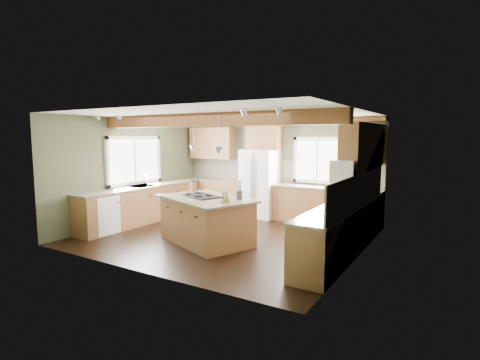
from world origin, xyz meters
The scene contains 37 objects.
floor centered at (0.00, 0.00, 0.00)m, with size 5.60×5.60×0.00m, color black.
ceiling centered at (0.00, 0.00, 2.60)m, with size 5.60×5.60×0.00m, color silver.
wall_back centered at (0.00, 2.50, 1.30)m, with size 5.60×5.60×0.00m, color #4D543B.
wall_left centered at (-2.80, 0.00, 1.30)m, with size 5.00×5.00×0.00m, color #4D543B.
wall_right centered at (2.80, 0.00, 1.30)m, with size 5.00×5.00×0.00m, color #4D543B.
ceiling_beam centered at (0.00, -0.58, 2.47)m, with size 5.55×0.26×0.26m, color #5B2D1A.
soffit_trim centered at (0.00, 2.40, 2.54)m, with size 5.55×0.20×0.10m, color #5B2D1A.
backsplash_back centered at (0.00, 2.48, 1.21)m, with size 5.58×0.03×0.58m, color brown.
backsplash_right centered at (2.78, 0.05, 1.21)m, with size 0.03×3.70×0.58m, color brown.
base_cab_back_left centered at (-1.79, 2.20, 0.44)m, with size 2.02×0.60×0.88m, color brown.
counter_back_left centered at (-1.79, 2.20, 0.90)m, with size 2.06×0.64×0.04m, color brown.
base_cab_back_right centered at (1.49, 2.20, 0.44)m, with size 2.62×0.60×0.88m, color brown.
counter_back_right centered at (1.49, 2.20, 0.90)m, with size 2.66×0.64×0.04m, color brown.
base_cab_left centered at (-2.50, 0.05, 0.44)m, with size 0.60×3.70×0.88m, color brown.
counter_left centered at (-2.50, 0.05, 0.90)m, with size 0.64×3.74×0.04m, color brown.
base_cab_right centered at (2.50, 0.05, 0.44)m, with size 0.60×3.70×0.88m, color brown.
counter_right centered at (2.50, 0.05, 0.90)m, with size 0.64×3.74×0.04m, color brown.
upper_cab_back_left centered at (-1.99, 2.33, 1.95)m, with size 1.40×0.35×0.90m, color brown.
upper_cab_over_fridge centered at (-0.30, 2.33, 2.15)m, with size 0.96×0.35×0.70m, color brown.
upper_cab_right centered at (2.62, 0.90, 1.95)m, with size 0.35×2.20×0.90m, color brown.
upper_cab_back_corner centered at (2.30, 2.33, 1.95)m, with size 0.90×0.35×0.90m, color brown.
window_left centered at (-2.78, 0.05, 1.55)m, with size 0.04×1.60×1.05m, color white.
window_back centered at (1.15, 2.48, 1.55)m, with size 1.10×0.04×1.00m, color white.
sink centered at (-2.50, 0.05, 0.91)m, with size 0.50×0.65×0.03m, color #262628.
faucet centered at (-2.32, 0.05, 1.05)m, with size 0.02×0.02×0.28m, color #B2B2B7.
dishwasher centered at (-2.49, -1.25, 0.43)m, with size 0.60×0.60×0.84m, color white.
oven centered at (2.49, -1.25, 0.43)m, with size 0.60×0.72×0.84m, color white.
microwave centered at (2.58, -0.05, 1.55)m, with size 0.40×0.70×0.38m, color white.
pendant_left centered at (-0.51, -0.41, 1.88)m, with size 0.18×0.18×0.16m, color #B2B2B7.
pendant_right centered at (0.35, -0.76, 1.88)m, with size 0.18×0.18×0.16m, color #B2B2B7.
refrigerator centered at (-0.30, 2.12, 0.90)m, with size 0.90×0.74×1.80m, color white.
island centered at (-0.08, -0.58, 0.44)m, with size 1.86×1.14×0.88m, color brown.
island_top centered at (-0.08, -0.58, 0.90)m, with size 1.98×1.26×0.04m, color brown.
cooktop centered at (-0.23, -0.52, 0.93)m, with size 0.81×0.54×0.02m, color black.
knife_block centered at (-0.77, -0.14, 1.03)m, with size 0.13×0.10×0.22m, color brown.
utensil_crock centered at (0.59, -0.41, 1.00)m, with size 0.13×0.13×0.17m, color #483E39.
bottle_tray centered at (0.53, -0.83, 1.02)m, with size 0.22×0.22×0.20m, color brown, non-canonical shape.
Camera 1 is at (4.36, -6.59, 2.15)m, focal length 28.00 mm.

